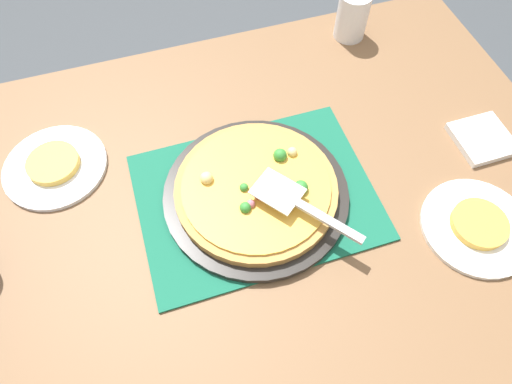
% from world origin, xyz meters
% --- Properties ---
extents(ground_plane, '(8.00, 8.00, 0.00)m').
position_xyz_m(ground_plane, '(0.00, 0.00, 0.00)').
color(ground_plane, '#3D4247').
extents(dining_table, '(1.40, 1.00, 0.75)m').
position_xyz_m(dining_table, '(0.00, 0.00, 0.64)').
color(dining_table, brown).
rests_on(dining_table, ground_plane).
extents(placemat, '(0.48, 0.36, 0.01)m').
position_xyz_m(placemat, '(0.00, 0.00, 0.75)').
color(placemat, '#145B42').
rests_on(placemat, dining_table).
extents(pizza_pan, '(0.38, 0.38, 0.01)m').
position_xyz_m(pizza_pan, '(0.00, 0.00, 0.76)').
color(pizza_pan, black).
rests_on(pizza_pan, placemat).
extents(pizza, '(0.33, 0.33, 0.05)m').
position_xyz_m(pizza, '(0.00, 0.00, 0.78)').
color(pizza, '#B78442').
rests_on(pizza, pizza_pan).
extents(plate_near_left, '(0.22, 0.22, 0.01)m').
position_xyz_m(plate_near_left, '(-0.39, 0.20, 0.76)').
color(plate_near_left, white).
rests_on(plate_near_left, dining_table).
extents(plate_far_right, '(0.22, 0.22, 0.01)m').
position_xyz_m(plate_far_right, '(0.40, -0.20, 0.76)').
color(plate_far_right, white).
rests_on(plate_far_right, dining_table).
extents(served_slice_left, '(0.11, 0.11, 0.02)m').
position_xyz_m(served_slice_left, '(-0.39, 0.20, 0.77)').
color(served_slice_left, '#EAB747').
rests_on(served_slice_left, plate_near_left).
extents(served_slice_right, '(0.11, 0.11, 0.02)m').
position_xyz_m(served_slice_right, '(0.40, -0.20, 0.77)').
color(served_slice_right, gold).
rests_on(served_slice_right, plate_far_right).
extents(cup_near, '(0.08, 0.08, 0.12)m').
position_xyz_m(cup_near, '(0.39, 0.40, 0.81)').
color(cup_near, white).
rests_on(cup_near, dining_table).
extents(pizza_server, '(0.17, 0.21, 0.01)m').
position_xyz_m(pizza_server, '(0.06, -0.08, 0.82)').
color(pizza_server, silver).
rests_on(pizza_server, pizza).
extents(napkin_stack, '(0.12, 0.12, 0.02)m').
position_xyz_m(napkin_stack, '(0.53, -0.01, 0.76)').
color(napkin_stack, white).
rests_on(napkin_stack, dining_table).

